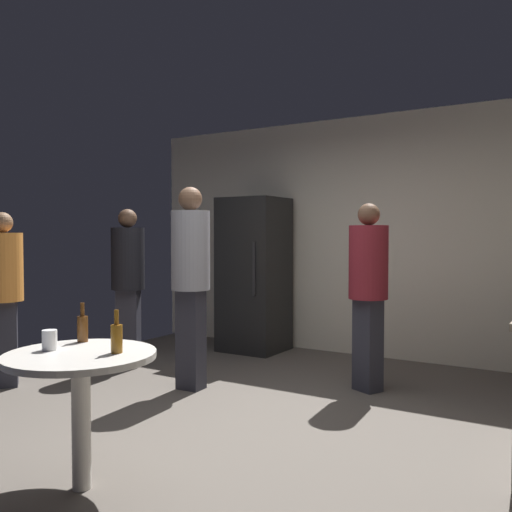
{
  "coord_description": "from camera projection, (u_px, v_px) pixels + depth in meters",
  "views": [
    {
      "loc": [
        2.31,
        -3.31,
        1.36
      ],
      "look_at": [
        0.01,
        0.47,
        1.19
      ],
      "focal_mm": 38.5,
      "sensor_mm": 36.0,
      "label": 1
    }
  ],
  "objects": [
    {
      "name": "refrigerator",
      "position": [
        254.0,
        274.0,
        6.48
      ],
      "size": [
        0.7,
        0.68,
        1.8
      ],
      "color": "black",
      "rests_on": "ground_plane"
    },
    {
      "name": "foreground_table",
      "position": [
        80.0,
        372.0,
        2.92
      ],
      "size": [
        0.8,
        0.8,
        0.73
      ],
      "color": "beige",
      "rests_on": "ground_plane"
    },
    {
      "name": "person_in_black_shirt",
      "position": [
        128.0,
        275.0,
        5.65
      ],
      "size": [
        0.46,
        0.46,
        1.63
      ],
      "rotation": [
        0.0,
        0.0,
        -1.11
      ],
      "color": "#2D2D38",
      "rests_on": "ground_plane"
    },
    {
      "name": "person_in_orange_shirt",
      "position": [
        3.0,
        286.0,
        4.9
      ],
      "size": [
        0.48,
        0.48,
        1.57
      ],
      "rotation": [
        0.0,
        0.0,
        -0.66
      ],
      "color": "#2D2D38",
      "rests_on": "ground_plane"
    },
    {
      "name": "beer_bottle_brown",
      "position": [
        83.0,
        328.0,
        3.22
      ],
      "size": [
        0.06,
        0.06,
        0.23
      ],
      "color": "#593314",
      "rests_on": "foreground_table"
    },
    {
      "name": "ground_plane",
      "position": [
        222.0,
        425.0,
        4.08
      ],
      "size": [
        5.2,
        5.2,
        0.1
      ],
      "primitive_type": "cube",
      "color": "#5B544C"
    },
    {
      "name": "wall_back",
      "position": [
        353.0,
        236.0,
        6.27
      ],
      "size": [
        5.32,
        0.06,
        2.7
      ],
      "primitive_type": "cube",
      "color": "silver",
      "rests_on": "ground_plane"
    },
    {
      "name": "person_in_gray_shirt",
      "position": [
        191.0,
        271.0,
        4.83
      ],
      "size": [
        0.36,
        0.36,
        1.79
      ],
      "rotation": [
        0.0,
        0.0,
        -1.52
      ],
      "color": "#2D2D38",
      "rests_on": "ground_plane"
    },
    {
      "name": "person_in_maroon_shirt",
      "position": [
        368.0,
        282.0,
        4.77
      ],
      "size": [
        0.46,
        0.46,
        1.64
      ],
      "rotation": [
        0.0,
        0.0,
        -2.03
      ],
      "color": "#2D2D38",
      "rests_on": "ground_plane"
    },
    {
      "name": "beer_bottle_amber",
      "position": [
        117.0,
        337.0,
        2.91
      ],
      "size": [
        0.06,
        0.06,
        0.23
      ],
      "color": "#8C5919",
      "rests_on": "foreground_table"
    },
    {
      "name": "plastic_cup_white",
      "position": [
        50.0,
        340.0,
        2.98
      ],
      "size": [
        0.08,
        0.08,
        0.11
      ],
      "primitive_type": "cylinder",
      "color": "white",
      "rests_on": "foreground_table"
    }
  ]
}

